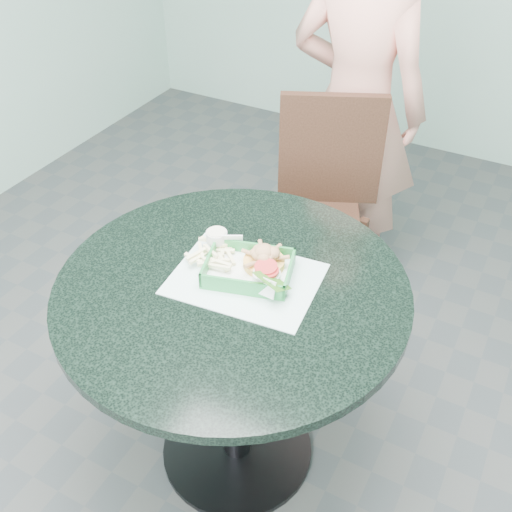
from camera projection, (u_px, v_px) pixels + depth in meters
The scene contains 10 objects.
floor at pixel (237, 449), 2.10m from camera, with size 4.00×5.00×0.02m, color #303335.
cafe_table at pixel (234, 333), 1.74m from camera, with size 0.97×0.97×0.75m.
dining_chair at pixel (318, 198), 2.38m from camera, with size 0.41×0.41×0.93m.
diner_person at pixel (357, 97), 2.40m from camera, with size 0.61×0.40×1.68m, color #E19281.
placemat at pixel (245, 284), 1.64m from camera, with size 0.39×0.29×0.00m, color silver.
food_basket at pixel (249, 277), 1.65m from camera, with size 0.23×0.17×0.05m.
crab_sandwich at pixel (266, 265), 1.64m from camera, with size 0.12×0.12×0.07m.
fries_pile at pixel (225, 250), 1.70m from camera, with size 0.11×0.12×0.05m, color #FFF3B7, non-canonical shape.
sauce_ramekin at pixel (229, 237), 1.73m from camera, with size 0.06×0.06×0.03m.
garnish_cup at pixel (263, 284), 1.59m from camera, with size 0.11×0.11×0.04m.
Camera 1 is at (0.63, -1.04, 1.84)m, focal length 42.00 mm.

